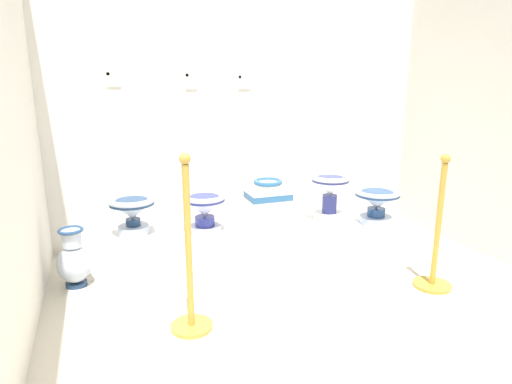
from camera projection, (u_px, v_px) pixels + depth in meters
ground_plane at (354, 343)px, 2.52m from camera, size 5.38×5.43×0.02m
wall_back at (245, 76)px, 3.92m from camera, size 3.58×0.06×2.88m
display_platform at (267, 248)px, 3.76m from camera, size 2.64×1.03×0.09m
plinth_block_slender_white at (135, 248)px, 3.36m from camera, size 0.32×0.32×0.22m
antique_toilet_slender_white at (132, 210)px, 3.28m from camera, size 0.34×0.34×0.29m
plinth_block_tall_cobalt at (205, 240)px, 3.65m from camera, size 0.37×0.34×0.12m
antique_toilet_tall_cobalt at (204, 208)px, 3.58m from camera, size 0.35×0.35×0.33m
plinth_block_squat_floral at (268, 235)px, 3.78m from camera, size 0.31×0.37×0.12m
antique_toilet_squat_floral at (268, 204)px, 3.71m from camera, size 0.34×0.25×0.41m
plinth_block_pale_glazed at (328, 229)px, 3.86m from camera, size 0.40×0.38×0.16m
antique_toilet_pale_glazed at (330, 190)px, 3.77m from camera, size 0.33×0.33×0.40m
plinth_block_rightmost at (375, 226)px, 4.09m from camera, size 0.31×0.32×0.06m
antique_toilet_rightmost at (377, 201)px, 4.03m from camera, size 0.41×0.41×0.32m
info_placard_first at (113, 78)px, 3.54m from camera, size 0.12×0.01×0.12m
info_placard_second at (191, 80)px, 3.74m from camera, size 0.10×0.01×0.14m
info_placard_third at (244, 81)px, 3.90m from camera, size 0.13×0.01×0.12m
decorative_vase_spare at (74, 261)px, 3.14m from camera, size 0.23×0.23×0.43m
stanchion_post_near_left at (190, 278)px, 2.56m from camera, size 0.25×0.25×1.05m
stanchion_post_near_right at (436, 251)px, 3.10m from camera, size 0.26×0.26×0.95m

